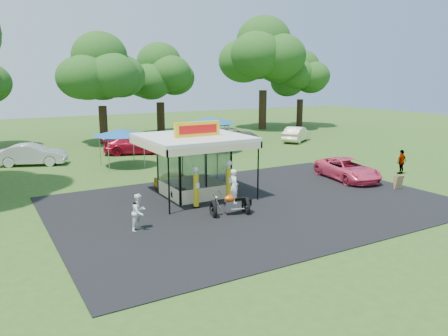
{
  "coord_description": "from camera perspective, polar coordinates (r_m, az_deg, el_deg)",
  "views": [
    {
      "loc": [
        -12.29,
        -16.21,
        6.51
      ],
      "look_at": [
        -0.64,
        4.0,
        1.61
      ],
      "focal_mm": 35.0,
      "sensor_mm": 36.0,
      "label": 1
    }
  ],
  "objects": [
    {
      "name": "oak_far_d",
      "position": [
        50.88,
        -8.41,
        11.62
      ],
      "size": [
        8.46,
        8.46,
        10.07
      ],
      "color": "black",
      "rests_on": "ground"
    },
    {
      "name": "pink_sedan",
      "position": [
        29.07,
        15.82,
        -0.16
      ],
      "size": [
        3.1,
        5.28,
        1.38
      ],
      "primitive_type": "imported",
      "rotation": [
        0.0,
        0.0,
        -0.17
      ],
      "color": "#E93F64",
      "rests_on": "ground"
    },
    {
      "name": "asphalt_apron",
      "position": [
        22.91,
        3.9,
        -4.63
      ],
      "size": [
        20.0,
        14.0,
        0.04
      ],
      "primitive_type": "cube",
      "color": "black",
      "rests_on": "ground"
    },
    {
      "name": "spectator_west",
      "position": [
        19.15,
        -11.04,
        -5.68
      ],
      "size": [
        1.0,
        0.96,
        1.62
      ],
      "primitive_type": "imported",
      "rotation": [
        0.0,
        0.0,
        0.62
      ],
      "color": "white",
      "rests_on": "ground"
    },
    {
      "name": "bg_car_d",
      "position": [
        43.61,
        1.02,
        4.28
      ],
      "size": [
        6.09,
        4.98,
        1.54
      ],
      "primitive_type": "imported",
      "rotation": [
        0.0,
        0.0,
        1.05
      ],
      "color": "#4E4D50",
      "rests_on": "ground"
    },
    {
      "name": "bg_car_e",
      "position": [
        45.18,
        9.46,
        4.39
      ],
      "size": [
        4.81,
        3.94,
        1.54
      ],
      "primitive_type": "imported",
      "rotation": [
        0.0,
        0.0,
        2.15
      ],
      "color": "beige",
      "rests_on": "ground"
    },
    {
      "name": "tent_west",
      "position": [
        32.71,
        -13.32,
        4.52
      ],
      "size": [
        3.98,
        3.98,
        2.78
      ],
      "rotation": [
        0.0,
        0.0,
        -0.02
      ],
      "color": "gray",
      "rests_on": "ground"
    },
    {
      "name": "gas_pump_left",
      "position": [
        21.96,
        -3.66,
        -2.62
      ],
      "size": [
        0.4,
        0.4,
        2.15
      ],
      "color": "black",
      "rests_on": "ground"
    },
    {
      "name": "motorcycle",
      "position": [
        20.79,
        1.14,
        -3.78
      ],
      "size": [
        2.05,
        1.28,
        2.33
      ],
      "rotation": [
        0.0,
        0.0,
        -0.21
      ],
      "color": "black",
      "rests_on": "ground"
    },
    {
      "name": "oak_far_c",
      "position": [
        44.42,
        -15.81,
        11.6
      ],
      "size": [
        8.9,
        8.9,
        10.49
      ],
      "color": "black",
      "rests_on": "ground"
    },
    {
      "name": "gas_station_kiosk",
      "position": [
        24.04,
        -3.99,
        0.48
      ],
      "size": [
        5.4,
        5.4,
        4.18
      ],
      "color": "white",
      "rests_on": "ground"
    },
    {
      "name": "tent_east",
      "position": [
        38.18,
        -1.84,
        6.26
      ],
      "size": [
        4.42,
        4.42,
        3.09
      ],
      "rotation": [
        0.0,
        0.0,
        -0.43
      ],
      "color": "gray",
      "rests_on": "ground"
    },
    {
      "name": "oak_far_e",
      "position": [
        55.52,
        5.18,
        13.96
      ],
      "size": [
        11.32,
        11.32,
        13.48
      ],
      "color": "black",
      "rests_on": "ground"
    },
    {
      "name": "spare_tires",
      "position": [
        23.41,
        -5.86,
        -3.4
      ],
      "size": [
        0.93,
        0.63,
        0.77
      ],
      "rotation": [
        0.0,
        0.0,
        -0.22
      ],
      "color": "black",
      "rests_on": "ground"
    },
    {
      "name": "ground",
      "position": [
        21.36,
        6.9,
        -5.98
      ],
      "size": [
        120.0,
        120.0,
        0.0
      ],
      "primitive_type": "plane",
      "color": "#2F4F18",
      "rests_on": "ground"
    },
    {
      "name": "spectator_east_b",
      "position": [
        31.99,
        22.17,
        0.75
      ],
      "size": [
        1.02,
        0.51,
        1.67
      ],
      "primitive_type": "imported",
      "rotation": [
        0.0,
        0.0,
        3.25
      ],
      "color": "gray",
      "rests_on": "ground"
    },
    {
      "name": "bg_car_c",
      "position": [
        39.32,
        -5.17,
        3.41
      ],
      "size": [
        4.62,
        2.02,
        1.55
      ],
      "primitive_type": "imported",
      "rotation": [
        0.0,
        0.0,
        1.61
      ],
      "color": "silver",
      "rests_on": "ground"
    },
    {
      "name": "gas_pump_right",
      "position": [
        22.67,
        0.63,
        -1.94
      ],
      "size": [
        0.43,
        0.43,
        2.31
      ],
      "color": "black",
      "rests_on": "ground"
    },
    {
      "name": "kiosk_car",
      "position": [
        26.28,
        -6.07,
        -1.48
      ],
      "size": [
        2.82,
        1.13,
        0.96
      ],
      "primitive_type": "imported",
      "rotation": [
        0.0,
        0.0,
        1.57
      ],
      "color": "gold",
      "rests_on": "ground"
    },
    {
      "name": "bg_car_a",
      "position": [
        35.63,
        -23.76,
        1.62
      ],
      "size": [
        5.14,
        3.34,
        1.6
      ],
      "primitive_type": "imported",
      "rotation": [
        0.0,
        0.0,
        1.2
      ],
      "color": "beige",
      "rests_on": "ground"
    },
    {
      "name": "a_frame_sign",
      "position": [
        27.62,
        21.79,
        -1.72
      ],
      "size": [
        0.51,
        0.5,
        0.85
      ],
      "rotation": [
        0.0,
        0.0,
        -0.17
      ],
      "color": "#593819",
      "rests_on": "ground"
    },
    {
      "name": "oak_far_f",
      "position": [
        59.1,
        10.0,
        11.4
      ],
      "size": [
        8.05,
        8.05,
        9.71
      ],
      "color": "black",
      "rests_on": "ground"
    },
    {
      "name": "bg_car_b",
      "position": [
        38.21,
        -11.47,
        3.0
      ],
      "size": [
        5.86,
        3.78,
        1.58
      ],
      "primitive_type": "imported",
      "rotation": [
        0.0,
        0.0,
        1.26
      ],
      "color": "red",
      "rests_on": "ground"
    }
  ]
}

